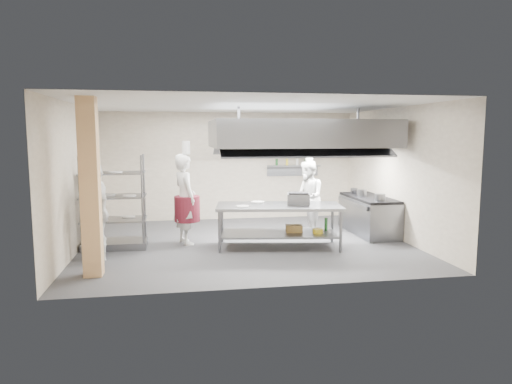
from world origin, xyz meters
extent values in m
plane|color=#272729|center=(0.00, 0.00, 0.00)|extent=(7.00, 7.00, 0.00)
plane|color=silver|center=(0.00, 0.00, 3.00)|extent=(7.00, 7.00, 0.00)
plane|color=tan|center=(0.00, 3.00, 1.50)|extent=(7.00, 0.00, 7.00)
plane|color=tan|center=(-3.50, 0.00, 1.50)|extent=(0.00, 6.00, 6.00)
plane|color=tan|center=(3.50, 0.00, 1.50)|extent=(0.00, 6.00, 6.00)
cube|color=#E3AE74|center=(-2.90, -1.90, 1.50)|extent=(0.30, 0.30, 3.00)
cube|color=slate|center=(1.30, 0.40, 2.40)|extent=(4.00, 2.50, 0.60)
cube|color=white|center=(0.40, 0.40, 2.08)|extent=(1.60, 0.12, 0.04)
cube|color=white|center=(2.20, 0.40, 2.08)|extent=(1.60, 0.12, 0.04)
cube|color=slate|center=(1.80, 2.84, 1.50)|extent=(1.50, 0.28, 0.04)
cube|color=slate|center=(0.63, -0.50, 0.88)|extent=(2.75, 1.46, 0.06)
cube|color=slate|center=(0.63, -0.50, 0.30)|extent=(2.52, 1.32, 0.04)
cube|color=slate|center=(3.08, 0.50, 0.42)|extent=(0.80, 2.00, 0.84)
cube|color=black|center=(3.08, 0.50, 0.87)|extent=(0.78, 1.96, 0.06)
imported|color=white|center=(-1.32, 0.15, 0.99)|extent=(0.70, 0.84, 1.98)
imported|color=white|center=(1.60, 0.69, 0.89)|extent=(0.70, 0.88, 1.78)
imported|color=silver|center=(-3.00, -0.86, 0.93)|extent=(0.85, 1.18, 1.86)
cube|color=slate|center=(1.06, -0.47, 1.02)|extent=(0.54, 0.46, 0.23)
cube|color=brown|center=(0.96, -0.51, 0.40)|extent=(0.37, 0.28, 0.15)
cylinder|color=gray|center=(2.92, 0.58, 0.98)|extent=(0.23, 0.23, 0.16)
cylinder|color=white|center=(-2.80, 0.06, 0.63)|extent=(0.28, 0.28, 0.05)
camera|label=1|loc=(-1.44, -9.78, 2.38)|focal=32.00mm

